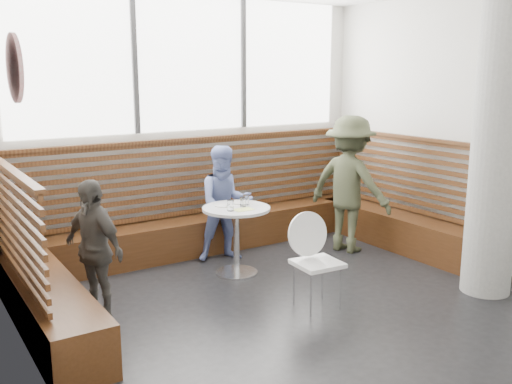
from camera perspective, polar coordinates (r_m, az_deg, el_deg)
room at (r=5.27m, az=5.91°, el=4.53°), size 5.00×5.00×3.20m
booth at (r=6.95m, az=-3.47°, el=-3.68°), size 5.00×2.50×1.44m
concrete_column at (r=6.22m, az=22.99°, el=4.77°), size 0.50×0.50×3.20m
wall_art at (r=4.54m, az=-23.01°, el=11.34°), size 0.03×0.50×0.50m
cafe_table at (r=6.45m, az=-1.98°, el=-3.45°), size 0.76×0.76×0.79m
cafe_chair at (r=5.62m, az=5.72°, el=-6.06°), size 0.44×0.43×0.93m
adult_man at (r=7.36m, az=9.35°, el=0.77°), size 0.96×1.27×1.74m
child_back at (r=6.93m, az=-3.08°, el=-1.17°), size 0.81×0.70×1.41m
child_left at (r=5.55m, az=-15.96°, el=-5.46°), size 0.57×0.84×1.32m
plate_near at (r=6.45m, az=-3.33°, el=-1.36°), size 0.19×0.19×0.01m
plate_far at (r=6.59m, az=-1.79°, el=-1.07°), size 0.18×0.18×0.01m
glass_left at (r=6.22m, az=-2.57°, el=-1.35°), size 0.08×0.08×0.12m
glass_mid at (r=6.42m, az=-1.32°, el=-0.98°), size 0.07×0.07×0.11m
glass_right at (r=6.50m, az=-1.00°, el=-0.79°), size 0.07×0.07×0.11m
menu_card at (r=6.28m, az=-1.27°, el=-1.76°), size 0.22×0.15×0.00m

